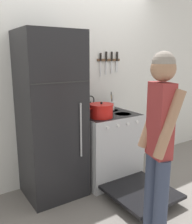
# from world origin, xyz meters

# --- Properties ---
(ground_plane) EXTENTS (14.00, 14.00, 0.00)m
(ground_plane) POSITION_xyz_m (0.00, 0.00, 0.00)
(ground_plane) COLOR slate
(wall_back) EXTENTS (10.00, 0.06, 2.55)m
(wall_back) POSITION_xyz_m (0.00, 0.03, 1.27)
(wall_back) COLOR silver
(wall_back) RESTS_ON ground_plane
(refrigerator) EXTENTS (0.66, 0.63, 1.90)m
(refrigerator) POSITION_xyz_m (-0.45, -0.30, 0.95)
(refrigerator) COLOR black
(refrigerator) RESTS_ON ground_plane
(stove_range) EXTENTS (0.75, 1.39, 0.90)m
(stove_range) POSITION_xyz_m (0.30, -0.37, 0.45)
(stove_range) COLOR silver
(stove_range) RESTS_ON ground_plane
(dutch_oven_pot) EXTENTS (0.34, 0.30, 0.19)m
(dutch_oven_pot) POSITION_xyz_m (0.13, -0.47, 0.98)
(dutch_oven_pot) COLOR red
(dutch_oven_pot) RESTS_ON stove_range
(tea_kettle) EXTENTS (0.20, 0.16, 0.23)m
(tea_kettle) POSITION_xyz_m (0.14, -0.20, 0.97)
(tea_kettle) COLOR silver
(tea_kettle) RESTS_ON stove_range
(utensil_jar) EXTENTS (0.08, 0.08, 0.25)m
(utensil_jar) POSITION_xyz_m (0.49, -0.19, 0.96)
(utensil_jar) COLOR silver
(utensil_jar) RESTS_ON stove_range
(person) EXTENTS (0.33, 0.39, 1.67)m
(person) POSITION_xyz_m (-0.05, -1.56, 0.95)
(person) COLOR #38425B
(person) RESTS_ON ground_plane
(wall_knife_strip) EXTENTS (0.38, 0.03, 0.34)m
(wall_knife_strip) POSITION_xyz_m (0.57, -0.02, 1.58)
(wall_knife_strip) COLOR brown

